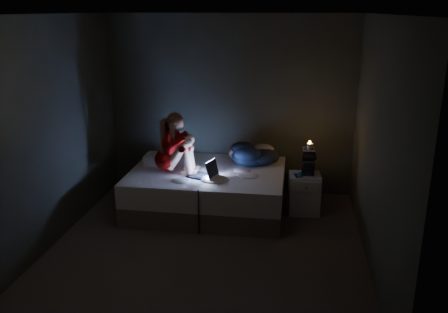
% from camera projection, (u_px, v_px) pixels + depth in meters
% --- Properties ---
extents(floor, '(3.60, 3.80, 0.02)m').
position_uv_depth(floor, '(207.00, 248.00, 5.47)').
color(floor, '#4C423D').
rests_on(floor, ground).
extents(ceiling, '(3.60, 3.80, 0.02)m').
position_uv_depth(ceiling, '(204.00, 13.00, 4.68)').
color(ceiling, silver).
rests_on(ceiling, ground).
extents(wall_back, '(3.60, 0.02, 2.60)m').
position_uv_depth(wall_back, '(230.00, 105.00, 6.88)').
color(wall_back, '#2C3025').
rests_on(wall_back, ground).
extents(wall_front, '(3.60, 0.02, 2.60)m').
position_uv_depth(wall_front, '(154.00, 211.00, 3.28)').
color(wall_front, '#2C3025').
rests_on(wall_front, ground).
extents(wall_left, '(0.02, 3.80, 2.60)m').
position_uv_depth(wall_left, '(49.00, 133.00, 5.34)').
color(wall_left, '#2C3025').
rests_on(wall_left, ground).
extents(wall_right, '(0.02, 3.80, 2.60)m').
position_uv_depth(wall_right, '(379.00, 147.00, 4.81)').
color(wall_right, '#2C3025').
rests_on(wall_right, ground).
extents(bed, '(2.05, 1.54, 0.56)m').
position_uv_depth(bed, '(208.00, 189.00, 6.45)').
color(bed, silver).
rests_on(bed, ground).
extents(pillow, '(0.44, 0.31, 0.13)m').
position_uv_depth(pillow, '(161.00, 159.00, 6.63)').
color(pillow, silver).
rests_on(pillow, bed).
extents(woman, '(0.51, 0.34, 0.81)m').
position_uv_depth(woman, '(166.00, 143.00, 6.17)').
color(woman, maroon).
rests_on(woman, bed).
extents(laptop, '(0.42, 0.36, 0.25)m').
position_uv_depth(laptop, '(202.00, 168.00, 6.06)').
color(laptop, black).
rests_on(laptop, bed).
extents(clothes_pile, '(0.68, 0.62, 0.33)m').
position_uv_depth(clothes_pile, '(250.00, 153.00, 6.56)').
color(clothes_pile, '#1D2749').
rests_on(clothes_pile, bed).
extents(nightstand, '(0.43, 0.39, 0.54)m').
position_uv_depth(nightstand, '(304.00, 193.00, 6.34)').
color(nightstand, silver).
rests_on(nightstand, ground).
extents(book_stack, '(0.19, 0.25, 0.35)m').
position_uv_depth(book_stack, '(309.00, 161.00, 6.24)').
color(book_stack, black).
rests_on(book_stack, nightstand).
extents(candle, '(0.07, 0.07, 0.08)m').
position_uv_depth(candle, '(310.00, 146.00, 6.18)').
color(candle, beige).
rests_on(candle, book_stack).
extents(phone, '(0.09, 0.15, 0.01)m').
position_uv_depth(phone, '(297.00, 175.00, 6.21)').
color(phone, black).
rests_on(phone, nightstand).
extents(blue_orb, '(0.08, 0.08, 0.08)m').
position_uv_depth(blue_orb, '(300.00, 174.00, 6.14)').
color(blue_orb, navy).
rests_on(blue_orb, nightstand).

